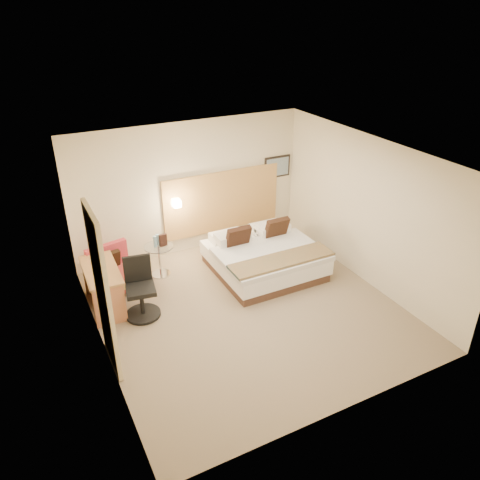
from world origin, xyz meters
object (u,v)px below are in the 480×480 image
desk (103,277)px  desk_chair (141,293)px  bed (264,257)px  side_table (160,259)px  lounge_chair (114,273)px

desk → desk_chair: (0.48, -0.50, -0.16)m
bed → desk_chair: bearing=-173.3°
side_table → desk: 1.32m
bed → desk_chair: 2.53m
bed → side_table: 1.99m
lounge_chair → desk_chair: size_ratio=0.88×
lounge_chair → desk_chair: (0.21, -0.99, 0.10)m
bed → desk_chair: size_ratio=1.92×
lounge_chair → side_table: lounge_chair is taller
bed → desk_chair: desk_chair is taller
lounge_chair → desk_chair: 1.02m
lounge_chair → desk: size_ratio=0.74×
desk_chair → bed: bearing=6.7°
bed → side_table: bearing=156.7°
lounge_chair → desk_chair: desk_chair is taller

